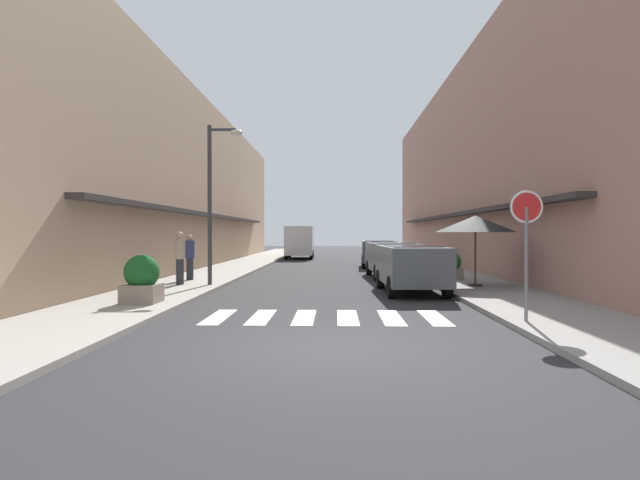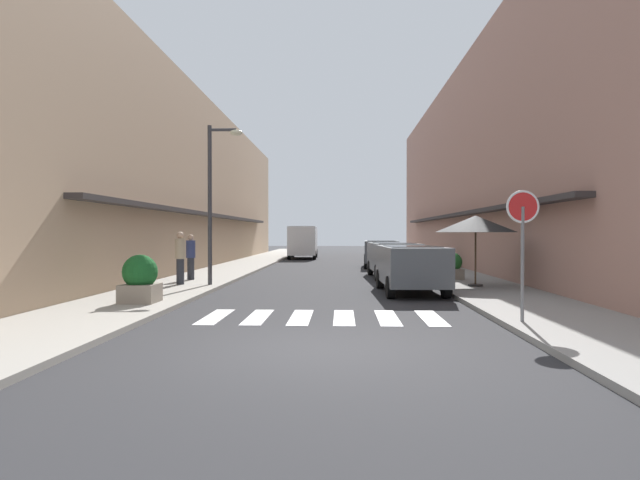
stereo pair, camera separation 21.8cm
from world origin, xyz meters
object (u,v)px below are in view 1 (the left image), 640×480
(planter_far, at_px, (444,258))
(pedestrian_walking_far, at_px, (180,256))
(round_street_sign, at_px, (526,221))
(parked_car_near, at_px, (411,263))
(planter_midblock, at_px, (452,266))
(parked_car_far, at_px, (378,250))
(street_lamp, at_px, (215,187))
(parked_car_mid, at_px, (392,256))
(delivery_van, at_px, (300,239))
(pedestrian_walking_near, at_px, (190,256))
(planter_corner, at_px, (142,279))
(cafe_umbrella, at_px, (475,224))

(planter_far, distance_m, pedestrian_walking_far, 14.57)
(round_street_sign, bearing_deg, parked_car_near, 103.31)
(planter_midblock, relative_size, planter_far, 1.02)
(parked_car_far, height_order, street_lamp, street_lamp)
(planter_far, bearing_deg, parked_car_far, 153.01)
(planter_midblock, bearing_deg, parked_car_far, 103.05)
(parked_car_mid, relative_size, round_street_sign, 1.77)
(parked_car_far, bearing_deg, delivery_van, 116.33)
(pedestrian_walking_near, bearing_deg, parked_car_far, 165.27)
(planter_corner, bearing_deg, planter_far, 54.19)
(round_street_sign, bearing_deg, delivery_van, 102.55)
(parked_car_mid, bearing_deg, planter_corner, -128.31)
(pedestrian_walking_near, bearing_deg, cafe_umbrella, 103.08)
(parked_car_mid, height_order, delivery_van, delivery_van)
(parked_car_near, height_order, pedestrian_walking_near, pedestrian_walking_near)
(parked_car_mid, distance_m, planter_midblock, 2.84)
(parked_car_mid, bearing_deg, street_lamp, -145.59)
(cafe_umbrella, bearing_deg, planter_corner, -154.38)
(planter_far, bearing_deg, pedestrian_walking_far, -138.20)
(cafe_umbrella, bearing_deg, parked_car_mid, 116.31)
(round_street_sign, bearing_deg, street_lamp, 137.07)
(planter_far, bearing_deg, delivery_van, 125.05)
(pedestrian_walking_far, bearing_deg, parked_car_mid, 114.76)
(cafe_umbrella, bearing_deg, round_street_sign, -96.78)
(parked_car_near, xyz_separation_m, planter_corner, (-7.20, -3.44, -0.22))
(parked_car_mid, relative_size, delivery_van, 0.84)
(pedestrian_walking_far, bearing_deg, pedestrian_walking_near, 179.94)
(round_street_sign, xyz_separation_m, street_lamp, (-7.83, 7.28, 1.31))
(pedestrian_walking_near, relative_size, pedestrian_walking_far, 0.94)
(delivery_van, height_order, round_street_sign, round_street_sign)
(parked_car_near, bearing_deg, round_street_sign, -76.69)
(delivery_van, bearing_deg, pedestrian_walking_far, -97.07)
(parked_car_mid, bearing_deg, cafe_umbrella, -63.69)
(planter_midblock, bearing_deg, planter_corner, -142.18)
(parked_car_near, distance_m, street_lamp, 7.00)
(delivery_van, bearing_deg, parked_car_far, -63.67)
(parked_car_near, height_order, planter_midblock, parked_car_near)
(delivery_van, height_order, planter_corner, delivery_van)
(street_lamp, distance_m, planter_midblock, 9.26)
(parked_car_mid, xyz_separation_m, planter_midblock, (2.06, -1.92, -0.32))
(planter_corner, bearing_deg, pedestrian_walking_far, 95.11)
(pedestrian_walking_far, bearing_deg, planter_midblock, 99.11)
(parked_car_mid, distance_m, planter_corner, 11.62)
(parked_car_mid, distance_m, parked_car_far, 6.98)
(parked_car_far, xyz_separation_m, street_lamp, (-6.41, -11.38, 2.49))
(parked_car_far, height_order, planter_far, parked_car_far)
(parked_car_mid, height_order, street_lamp, street_lamp)
(parked_car_far, xyz_separation_m, round_street_sign, (1.42, -18.66, 1.18))
(parked_car_near, distance_m, parked_car_mid, 5.68)
(round_street_sign, xyz_separation_m, cafe_umbrella, (0.84, 7.10, 0.06))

